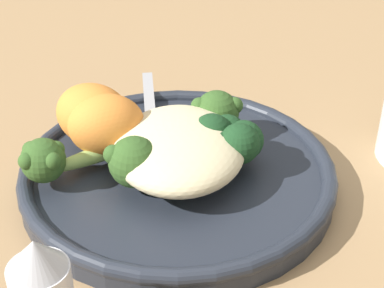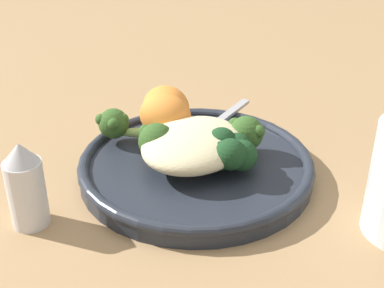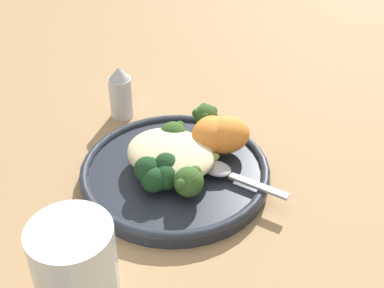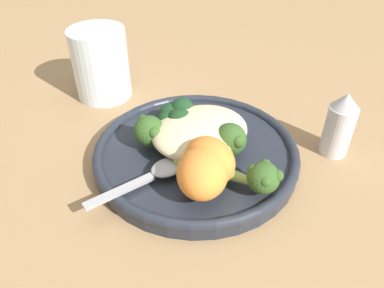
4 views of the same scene
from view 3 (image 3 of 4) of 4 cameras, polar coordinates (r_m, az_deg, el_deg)
name	(u,v)px [view 3 (image 3 of 4)]	position (r m, az deg, el deg)	size (l,w,h in m)	color
ground_plane	(174,170)	(0.69, -1.98, -2.82)	(4.00, 4.00, 0.00)	#9E7A51
plate	(175,173)	(0.67, -1.82, -3.06)	(0.24, 0.24, 0.02)	#232833
quinoa_mound	(170,154)	(0.65, -2.33, -1.07)	(0.11, 0.10, 0.03)	beige
broccoli_stalk_0	(205,123)	(0.71, 1.41, 2.24)	(0.07, 0.11, 0.03)	#8EB25B
broccoli_stalk_1	(176,138)	(0.68, -1.73, 0.61)	(0.08, 0.04, 0.04)	#8EB25B
broccoli_stalk_2	(167,150)	(0.66, -2.68, -0.66)	(0.09, 0.05, 0.03)	#8EB25B
broccoli_stalk_3	(177,165)	(0.64, -1.57, -2.29)	(0.06, 0.08, 0.03)	#8EB25B
broccoli_stalk_4	(190,180)	(0.61, -0.20, -3.83)	(0.04, 0.08, 0.04)	#8EB25B
sweet_potato_chunk_0	(225,135)	(0.67, 3.58, 0.98)	(0.06, 0.05, 0.05)	orange
sweet_potato_chunk_1	(210,135)	(0.67, 1.98, 0.96)	(0.06, 0.05, 0.05)	orange
kale_tuft	(157,172)	(0.62, -3.71, -2.95)	(0.05, 0.05, 0.04)	#193D1E
spoon	(225,172)	(0.64, 3.57, -3.02)	(0.11, 0.03, 0.01)	#A3A3A8
water_glass	(76,268)	(0.52, -12.30, -12.83)	(0.08, 0.08, 0.10)	silver
salt_shaker	(120,93)	(0.77, -7.64, 5.45)	(0.03, 0.03, 0.08)	silver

